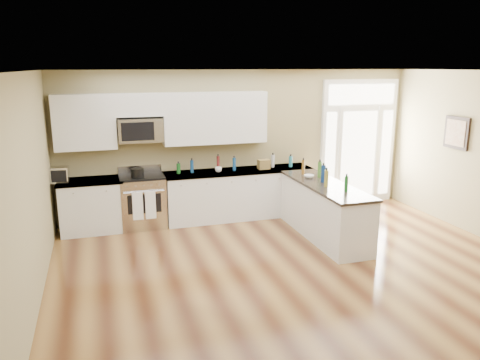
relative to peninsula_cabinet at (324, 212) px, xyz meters
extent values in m
plane|color=#4A2714|center=(-0.93, -2.24, -0.43)|extent=(8.00, 8.00, 0.00)
plane|color=#978B5F|center=(-0.93, 1.76, 0.97)|extent=(7.00, 0.00, 7.00)
plane|color=#978B5F|center=(-4.42, -2.24, 0.97)|extent=(0.00, 8.00, 8.00)
plane|color=white|center=(-0.93, -2.24, 2.37)|extent=(8.00, 8.00, 0.00)
cube|color=silver|center=(-3.80, 1.45, 0.02)|extent=(1.06, 0.62, 0.90)
cube|color=black|center=(-3.80, 1.45, -0.38)|extent=(1.02, 0.52, 0.10)
cube|color=black|center=(-3.80, 1.45, 0.49)|extent=(1.10, 0.66, 0.04)
cube|color=silver|center=(-1.08, 1.45, 0.02)|extent=(2.81, 0.62, 0.90)
cube|color=black|center=(-1.08, 1.45, -0.38)|extent=(2.77, 0.52, 0.10)
cube|color=black|center=(-1.08, 1.45, 0.49)|extent=(2.85, 0.66, 0.04)
cube|color=silver|center=(0.00, 0.00, 0.02)|extent=(0.65, 2.28, 0.90)
cube|color=black|center=(0.00, 0.00, -0.38)|extent=(0.61, 2.18, 0.10)
cube|color=black|center=(0.00, 0.00, 0.49)|extent=(0.69, 2.32, 0.04)
cube|color=silver|center=(-3.81, 1.59, 1.49)|extent=(1.04, 0.33, 0.95)
cube|color=silver|center=(-1.50, 1.59, 1.49)|extent=(1.94, 0.33, 0.95)
cube|color=silver|center=(-2.88, 1.59, 1.77)|extent=(0.82, 0.33, 0.40)
cube|color=silver|center=(-2.88, 1.56, 1.33)|extent=(0.78, 0.40, 0.42)
cube|color=black|center=(-2.94, 1.35, 1.33)|extent=(0.56, 0.01, 0.32)
cube|color=white|center=(1.62, 1.72, 0.87)|extent=(1.70, 0.08, 2.60)
cube|color=white|center=(1.62, 1.67, 0.62)|extent=(0.78, 0.02, 1.80)
cube|color=white|center=(0.96, 1.67, 0.62)|extent=(0.22, 0.02, 1.80)
cube|color=white|center=(2.28, 1.67, 0.62)|extent=(0.22, 0.02, 1.80)
cube|color=white|center=(1.62, 1.67, 1.87)|extent=(1.50, 0.02, 0.40)
cube|color=black|center=(2.54, -0.04, 1.27)|extent=(0.04, 0.58, 0.58)
cube|color=#935E3A|center=(2.52, -0.04, 1.27)|extent=(0.01, 0.46, 0.46)
cube|color=silver|center=(-2.90, 1.45, 0.03)|extent=(0.79, 0.65, 0.92)
cube|color=black|center=(-2.90, 1.45, 0.50)|extent=(0.79, 0.60, 0.03)
cube|color=silver|center=(-2.90, 1.75, 0.58)|extent=(0.79, 0.04, 0.14)
cube|color=black|center=(-2.90, 1.12, 0.09)|extent=(0.58, 0.01, 0.34)
cylinder|color=silver|center=(-2.90, 1.10, 0.31)|extent=(0.70, 0.02, 0.02)
cube|color=white|center=(-3.02, 1.09, 0.07)|extent=(0.18, 0.02, 0.50)
cube|color=white|center=(-2.80, 1.09, 0.07)|extent=(0.18, 0.02, 0.50)
cylinder|color=black|center=(-2.98, 1.34, 0.60)|extent=(0.25, 0.25, 0.18)
cube|color=silver|center=(-4.28, 1.42, 0.64)|extent=(0.33, 0.27, 0.27)
cube|color=brown|center=(-0.60, 1.39, 0.59)|extent=(0.22, 0.16, 0.18)
imported|color=white|center=(-4.25, 1.45, 0.53)|extent=(0.19, 0.19, 0.04)
imported|color=white|center=(-0.08, 0.46, 0.53)|extent=(0.19, 0.19, 0.05)
imported|color=white|center=(-1.50, 1.38, 0.55)|extent=(0.15, 0.15, 0.10)
cylinder|color=#19591E|center=(0.08, -0.54, 0.63)|extent=(0.06, 0.06, 0.25)
cylinder|color=navy|center=(-1.18, 1.43, 0.63)|extent=(0.06, 0.06, 0.24)
cylinder|color=brown|center=(-0.06, 0.76, 0.64)|extent=(0.06, 0.06, 0.26)
cylinder|color=olive|center=(-0.09, -0.19, 0.64)|extent=(0.07, 0.07, 0.28)
cylinder|color=#26727F|center=(-0.03, 1.43, 0.61)|extent=(0.07, 0.07, 0.21)
cylinder|color=#591919|center=(-1.48, 1.49, 0.65)|extent=(0.06, 0.06, 0.28)
cylinder|color=#B2B2B7|center=(-0.38, 1.49, 0.63)|extent=(0.07, 0.07, 0.25)
cylinder|color=navy|center=(0.01, 0.11, 0.65)|extent=(0.08, 0.08, 0.29)
cylinder|color=#3F7226|center=(0.12, 0.46, 0.64)|extent=(0.07, 0.07, 0.28)
cylinder|color=#19591E|center=(-2.23, 1.49, 0.60)|extent=(0.07, 0.07, 0.18)
cylinder|color=navy|center=(-1.98, 1.49, 0.62)|extent=(0.06, 0.06, 0.23)
camera|label=1|loc=(-3.61, -6.86, 2.42)|focal=35.00mm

